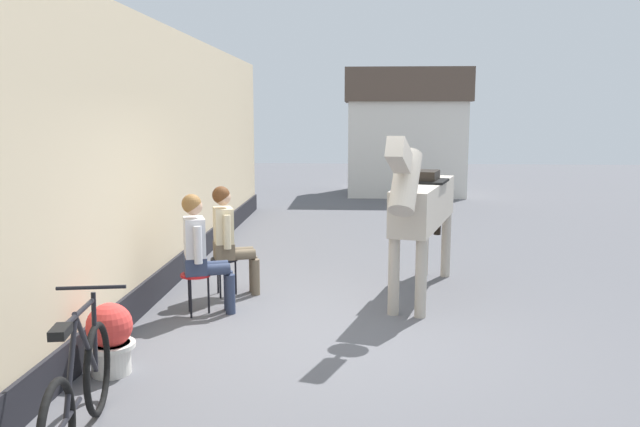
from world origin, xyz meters
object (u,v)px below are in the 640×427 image
(saddled_horse_center, at_px, (422,205))
(flower_planter_near, at_px, (110,337))
(leaning_bicycle, at_px, (79,393))
(seated_visitor_near, at_px, (201,248))
(seated_visitor_far, at_px, (229,235))

(saddled_horse_center, bearing_deg, flower_planter_near, -138.52)
(leaning_bicycle, bearing_deg, saddled_horse_center, 55.33)
(seated_visitor_near, distance_m, flower_planter_near, 1.83)
(seated_visitor_near, relative_size, seated_visitor_far, 1.00)
(seated_visitor_near, height_order, saddled_horse_center, saddled_horse_center)
(seated_visitor_far, distance_m, flower_planter_near, 2.62)
(seated_visitor_near, relative_size, flower_planter_near, 2.17)
(seated_visitor_far, distance_m, saddled_horse_center, 2.44)
(seated_visitor_near, bearing_deg, saddled_horse_center, 18.95)
(seated_visitor_near, xyz_separation_m, saddled_horse_center, (2.57, 0.88, 0.38))
(saddled_horse_center, height_order, leaning_bicycle, saddled_horse_center)
(flower_planter_near, distance_m, leaning_bicycle, 1.29)
(flower_planter_near, bearing_deg, seated_visitor_far, 77.62)
(saddled_horse_center, xyz_separation_m, flower_planter_near, (-2.96, -2.61, -0.82))
(seated_visitor_far, height_order, flower_planter_near, seated_visitor_far)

